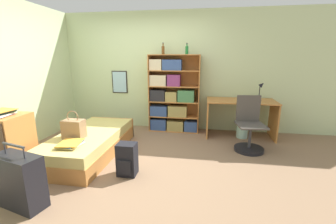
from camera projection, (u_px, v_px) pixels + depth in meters
ground_plane at (127, 156)px, 3.77m from camera, size 14.00×14.00×0.00m
wall_back at (150, 72)px, 5.12m from camera, size 10.00×0.09×2.60m
wall_left at (11, 77)px, 3.78m from camera, size 0.06×10.00×2.60m
bed at (91, 143)px, 3.85m from camera, size 0.91×1.94×0.39m
handbag at (74, 129)px, 3.50m from camera, size 0.32×0.20×0.44m
book_stack_on_bed at (70, 144)px, 3.20m from camera, size 0.34×0.39×0.05m
suitcase at (20, 181)px, 2.45m from camera, size 0.60×0.37×0.73m
dresser at (9, 144)px, 3.18m from camera, size 0.49×0.55×0.84m
magazine_pile_on_dresser at (0, 113)px, 3.04m from camera, size 0.33×0.38×0.08m
bookcase at (171, 98)px, 4.95m from camera, size 1.10×0.35×1.68m
bottle_green at (163, 50)px, 4.77m from camera, size 0.06×0.06×0.24m
bottle_brown at (187, 50)px, 4.62m from camera, size 0.06×0.06×0.23m
desk at (240, 111)px, 4.62m from camera, size 1.37×0.68×0.77m
desk_lamp at (261, 88)px, 4.44m from camera, size 0.15×0.11×0.39m
desk_chair at (249, 133)px, 3.98m from camera, size 0.52×0.52×0.96m
backpack at (127, 159)px, 3.14m from camera, size 0.26×0.24×0.46m
waste_bin at (242, 132)px, 4.64m from camera, size 0.23×0.23×0.24m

